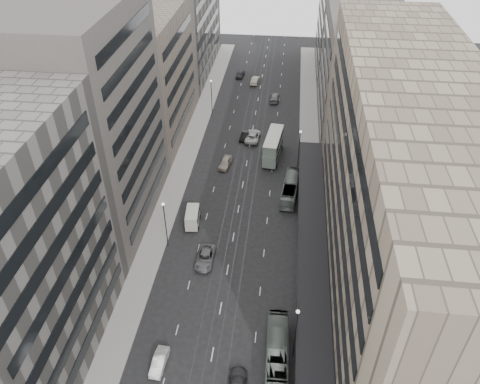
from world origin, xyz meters
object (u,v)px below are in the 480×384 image
at_px(panel_van, 192,217).
at_px(sedan_2, 205,258).
at_px(double_decker, 273,146).
at_px(sedan_1, 159,362).
at_px(bus_far, 290,188).
at_px(bus_near, 277,352).

bearing_deg(panel_van, sedan_2, -72.01).
bearing_deg(double_decker, sedan_1, -96.48).
relative_size(double_decker, sedan_2, 1.72).
bearing_deg(sedan_2, bus_far, 56.55).
distance_m(bus_near, sedan_1, 13.91).
distance_m(bus_far, panel_van, 18.10).
bearing_deg(panel_van, bus_near, -62.94).
bearing_deg(panel_van, double_decker, 55.90).
relative_size(bus_far, panel_van, 2.26).
bearing_deg(double_decker, bus_far, -66.02).
height_order(bus_far, double_decker, double_decker).
relative_size(double_decker, panel_van, 2.09).
relative_size(bus_near, bus_far, 1.08).
bearing_deg(bus_far, sedan_2, 61.11).
xyz_separation_m(bus_near, sedan_2, (-11.21, 15.22, -0.78)).
distance_m(double_decker, sedan_2, 30.40).
xyz_separation_m(double_decker, panel_van, (-11.72, -21.20, -1.20)).
distance_m(bus_far, sedan_2, 21.24).
bearing_deg(sedan_1, bus_near, 12.32).
relative_size(double_decker, sedan_1, 2.28).
xyz_separation_m(bus_far, double_decker, (-3.65, 11.63, 1.29)).
xyz_separation_m(panel_van, sedan_2, (3.41, -7.98, -0.75)).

